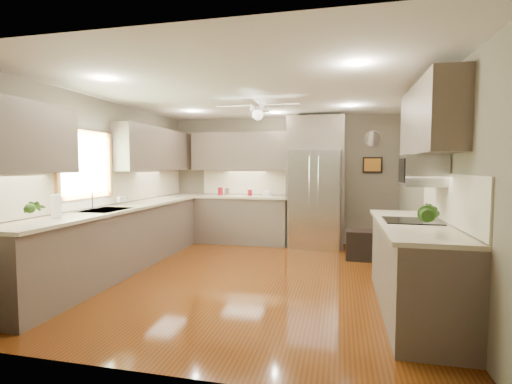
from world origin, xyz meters
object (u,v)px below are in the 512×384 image
at_px(soap_bottle, 122,199).
at_px(microwave, 422,170).
at_px(bowl, 267,195).
at_px(potted_plant_left, 31,207).
at_px(canister_b, 227,192).
at_px(refrigerator, 315,184).
at_px(potted_plant_right, 430,214).
at_px(paper_towel, 56,206).
at_px(canister_a, 220,191).
at_px(stool, 360,245).
at_px(canister_d, 250,193).

height_order(soap_bottle, microwave, microwave).
bearing_deg(bowl, soap_bottle, -131.35).
height_order(potted_plant_left, bowl, potted_plant_left).
bearing_deg(bowl, potted_plant_left, -113.39).
bearing_deg(canister_b, refrigerator, -1.62).
distance_m(potted_plant_right, paper_towel, 3.89).
height_order(bowl, microwave, microwave).
xyz_separation_m(canister_a, potted_plant_right, (3.12, -3.65, 0.10)).
bearing_deg(paper_towel, refrigerator, 52.78).
relative_size(potted_plant_right, stool, 0.70).
relative_size(potted_plant_left, stool, 0.66).
distance_m(canister_a, potted_plant_left, 3.98).
bearing_deg(potted_plant_right, bowl, 120.41).
xyz_separation_m(potted_plant_left, microwave, (3.96, 1.16, 0.38)).
bearing_deg(bowl, canister_d, -178.38).
xyz_separation_m(bowl, paper_towel, (-1.73, -3.57, 0.12)).
xyz_separation_m(stool, paper_towel, (-3.45, -2.70, 0.84)).
distance_m(soap_bottle, potted_plant_left, 1.85).
relative_size(canister_b, soap_bottle, 0.89).
distance_m(canister_d, potted_plant_right, 4.44).
relative_size(canister_b, stool, 0.31).
bearing_deg(canister_b, soap_bottle, -116.16).
height_order(canister_a, soap_bottle, soap_bottle).
height_order(canister_b, bowl, canister_b).
bearing_deg(potted_plant_right, canister_d, 124.43).
bearing_deg(potted_plant_left, paper_towel, 94.13).
xyz_separation_m(soap_bottle, potted_plant_right, (4.00, -1.58, 0.09)).
bearing_deg(soap_bottle, canister_a, 66.97).
relative_size(potted_plant_left, refrigerator, 0.13).
relative_size(canister_d, bowl, 0.68).
distance_m(canister_b, refrigerator, 1.76).
bearing_deg(paper_towel, microwave, 11.30).
bearing_deg(bowl, canister_a, -178.61).
xyz_separation_m(canister_d, potted_plant_right, (2.51, -3.66, 0.12)).
relative_size(potted_plant_right, bowl, 1.84).
bearing_deg(potted_plant_left, stool, 41.80).
bearing_deg(potted_plant_left, canister_b, 77.33).
relative_size(canister_a, stool, 0.32).
bearing_deg(refrigerator, canister_a, 178.76).
distance_m(canister_a, bowl, 0.96).
distance_m(soap_bottle, refrigerator, 3.44).
distance_m(canister_d, potted_plant_left, 4.15).
relative_size(potted_plant_left, bowl, 1.72).
xyz_separation_m(canister_d, stool, (2.08, -0.86, -0.76)).
distance_m(canister_d, microwave, 3.83).
bearing_deg(canister_a, potted_plant_right, -49.49).
relative_size(microwave, stool, 1.10).
distance_m(refrigerator, paper_towel, 4.40).
height_order(bowl, refrigerator, refrigerator).
relative_size(bowl, stool, 0.38).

